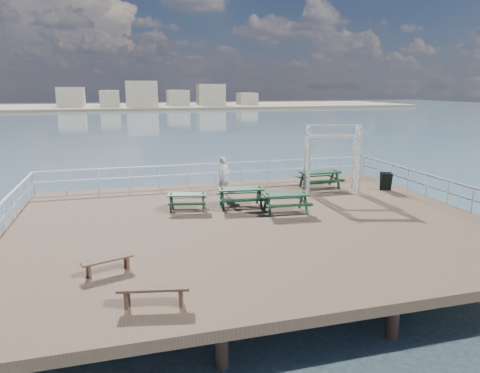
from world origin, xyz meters
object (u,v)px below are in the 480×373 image
Objects in this scene: picnic_table_d at (241,193)px; trellis_arbor at (332,163)px; flat_bench_near at (108,262)px; picnic_table_a at (187,198)px; person at (224,176)px; flat_bench_far at (154,291)px; picnic_table_b at (286,199)px; picnic_table_c at (320,176)px.

trellis_arbor is at bearing 23.19° from picnic_table_d.
trellis_arbor is (10.27, 6.84, 1.15)m from flat_bench_near.
person is at bearing 55.96° from picnic_table_a.
picnic_table_a reaches higher than flat_bench_far.
flat_bench_far reaches higher than flat_bench_near.
picnic_table_a is 0.94× the size of picnic_table_b.
flat_bench_near is 0.44× the size of trellis_arbor.
trellis_arbor reaches higher than picnic_table_d.
picnic_table_c reaches higher than picnic_table_d.
picnic_table_b is at bearing -8.64° from picnic_table_a.
picnic_table_c is at bearing 29.04° from picnic_table_a.
picnic_table_b is at bearing -32.09° from picnic_table_d.
picnic_table_c is 0.96× the size of picnic_table_d.
picnic_table_d is at bearing -112.49° from person.
person is at bearing 102.90° from picnic_table_d.
picnic_table_a is at bearing 163.86° from picnic_table_b.
picnic_table_a is 2.84m from person.
person reaches higher than picnic_table_a.
flat_bench_far is (1.09, -2.21, 0.06)m from flat_bench_near.
person reaches higher than picnic_table_c.
trellis_arbor is 1.77× the size of person.
picnic_table_b is 0.97× the size of picnic_table_c.
picnic_table_a is at bearing -178.22° from picnic_table_d.
picnic_table_d is (-1.55, 1.25, 0.03)m from picnic_table_b.
picnic_table_c is at bearing -26.42° from person.
flat_bench_near is at bearing -144.25° from picnic_table_b.
trellis_arbor reaches higher than flat_bench_far.
flat_bench_near is at bearing -152.60° from person.
picnic_table_b reaches higher than flat_bench_near.
picnic_table_b is at bearing 12.46° from flat_bench_near.
picnic_table_a is at bearing -162.35° from picnic_table_c.
picnic_table_a is 1.27× the size of flat_bench_near.
picnic_table_a is 6.35m from flat_bench_near.
picnic_table_b is at bearing 58.69° from flat_bench_far.
picnic_table_b is (3.81, -1.45, 0.08)m from picnic_table_a.
flat_bench_far is 0.53× the size of trellis_arbor.
picnic_table_c is at bearing 58.76° from flat_bench_far.
flat_bench_far is 0.93× the size of person.
picnic_table_c is 1.10× the size of person.
flat_bench_near is at bearing -130.81° from trellis_arbor.
flat_bench_near is (-10.08, -7.70, -0.32)m from picnic_table_c.
picnic_table_d is 7.55m from flat_bench_near.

